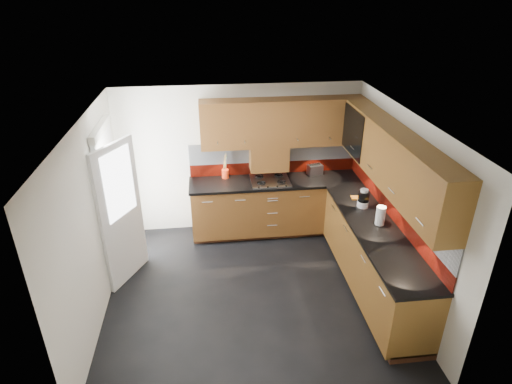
{
  "coord_description": "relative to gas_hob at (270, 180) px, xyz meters",
  "views": [
    {
      "loc": [
        -0.49,
        -4.55,
        3.79
      ],
      "look_at": [
        0.13,
        0.65,
        1.18
      ],
      "focal_mm": 30.0,
      "sensor_mm": 36.0,
      "label": 1
    }
  ],
  "objects": [
    {
      "name": "upper_cabinets",
      "position": [
        0.78,
        -0.69,
        0.88
      ],
      "size": [
        2.5,
        3.2,
        0.72
      ],
      "color": "brown",
      "rests_on": "room"
    },
    {
      "name": "extractor_hood",
      "position": [
        -0.0,
        0.17,
        0.32
      ],
      "size": [
        0.6,
        0.33,
        0.4
      ],
      "primitive_type": "cube",
      "color": "brown",
      "rests_on": "room"
    },
    {
      "name": "toaster",
      "position": [
        0.76,
        0.19,
        0.07
      ],
      "size": [
        0.26,
        0.19,
        0.17
      ],
      "color": "silver",
      "rests_on": "countertop"
    },
    {
      "name": "countertop",
      "position": [
        0.6,
        -0.77,
        -0.04
      ],
      "size": [
        2.72,
        3.22,
        0.04
      ],
      "color": "black",
      "rests_on": "base_cabinets"
    },
    {
      "name": "backsplash",
      "position": [
        0.83,
        -0.54,
        0.25
      ],
      "size": [
        2.7,
        3.2,
        0.54
      ],
      "color": "#681309",
      "rests_on": "countertop"
    },
    {
      "name": "base_cabinets",
      "position": [
        0.62,
        -0.75,
        -0.52
      ],
      "size": [
        2.7,
        3.2,
        0.95
      ],
      "color": "brown",
      "rests_on": "room"
    },
    {
      "name": "glass_cabinet",
      "position": [
        1.26,
        -0.4,
        0.91
      ],
      "size": [
        0.32,
        0.8,
        0.66
      ],
      "color": "black",
      "rests_on": "room"
    },
    {
      "name": "room",
      "position": [
        -0.45,
        -1.47,
        0.54
      ],
      "size": [
        4.0,
        3.8,
        2.64
      ],
      "color": "black"
    },
    {
      "name": "orange_cloth",
      "position": [
        1.16,
        -0.72,
        -0.01
      ],
      "size": [
        0.16,
        0.14,
        0.02
      ],
      "primitive_type": "cube",
      "rotation": [
        0.0,
        0.0,
        -0.12
      ],
      "color": "orange",
      "rests_on": "countertop"
    },
    {
      "name": "food_processor",
      "position": [
        1.16,
        -0.97,
        0.11
      ],
      "size": [
        0.16,
        0.16,
        0.27
      ],
      "color": "white",
      "rests_on": "countertop"
    },
    {
      "name": "paper_towel",
      "position": [
        1.21,
        -1.46,
        0.11
      ],
      "size": [
        0.15,
        0.15,
        0.25
      ],
      "primitive_type": "cylinder",
      "rotation": [
        0.0,
        0.0,
        0.3
      ],
      "color": "white",
      "rests_on": "countertop"
    },
    {
      "name": "utensil_pot",
      "position": [
        -0.69,
        0.22,
        0.08
      ],
      "size": [
        0.11,
        0.11,
        0.41
      ],
      "color": "red",
      "rests_on": "countertop"
    },
    {
      "name": "gas_hob",
      "position": [
        0.0,
        0.0,
        0.0
      ],
      "size": [
        0.61,
        0.53,
        0.05
      ],
      "color": "silver",
      "rests_on": "countertop"
    },
    {
      "name": "back_door",
      "position": [
        -2.23,
        -0.72,
        0.08
      ],
      "size": [
        0.42,
        1.19,
        2.04
      ],
      "color": "white",
      "rests_on": "room"
    }
  ]
}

